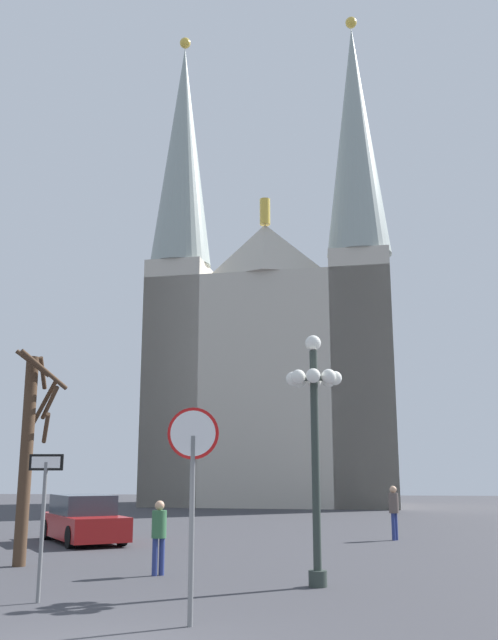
{
  "coord_description": "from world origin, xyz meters",
  "views": [
    {
      "loc": [
        3.15,
        -8.42,
        2.17
      ],
      "look_at": [
        -0.2,
        19.73,
        8.39
      ],
      "focal_mm": 38.93,
      "sensor_mm": 36.0,
      "label": 1
    }
  ],
  "objects_px": {
    "stop_sign": "(193,470)",
    "bare_tree": "(29,448)",
    "street_lamp": "(315,419)",
    "cathedral": "(273,347)",
    "pedestrian_walking": "(159,530)",
    "parked_car_near_red": "(83,520)",
    "pedestrian_standing": "(394,507)",
    "one_way_arrow_sign": "(44,507)"
  },
  "relations": [
    {
      "from": "parked_car_near_red",
      "to": "pedestrian_standing",
      "type": "bearing_deg",
      "value": 10.83
    },
    {
      "from": "street_lamp",
      "to": "pedestrian_walking",
      "type": "height_order",
      "value": "street_lamp"
    },
    {
      "from": "street_lamp",
      "to": "pedestrian_walking",
      "type": "distance_m",
      "value": 4.27
    },
    {
      "from": "stop_sign",
      "to": "street_lamp",
      "type": "bearing_deg",
      "value": 65.02
    },
    {
      "from": "cathedral",
      "to": "pedestrian_standing",
      "type": "relative_size",
      "value": 19.72
    },
    {
      "from": "parked_car_near_red",
      "to": "pedestrian_walking",
      "type": "xyz_separation_m",
      "value": [
        4.11,
        -6.68,
        0.25
      ]
    },
    {
      "from": "parked_car_near_red",
      "to": "bare_tree",
      "type": "bearing_deg",
      "value": -84.35
    },
    {
      "from": "cathedral",
      "to": "stop_sign",
      "type": "distance_m",
      "value": 37.43
    },
    {
      "from": "one_way_arrow_sign",
      "to": "pedestrian_standing",
      "type": "xyz_separation_m",
      "value": [
        6.97,
        11.89,
        -0.52
      ]
    },
    {
      "from": "bare_tree",
      "to": "cathedral",
      "type": "bearing_deg",
      "value": 83.56
    },
    {
      "from": "pedestrian_walking",
      "to": "pedestrian_standing",
      "type": "xyz_separation_m",
      "value": [
        5.72,
        8.56,
        0.11
      ]
    },
    {
      "from": "cathedral",
      "to": "pedestrian_standing",
      "type": "xyz_separation_m",
      "value": [
        5.84,
        -23.03,
        -9.55
      ]
    },
    {
      "from": "bare_tree",
      "to": "parked_car_near_red",
      "type": "height_order",
      "value": "bare_tree"
    },
    {
      "from": "one_way_arrow_sign",
      "to": "street_lamp",
      "type": "relative_size",
      "value": 0.5
    },
    {
      "from": "stop_sign",
      "to": "parked_car_near_red",
      "type": "relative_size",
      "value": 0.67
    },
    {
      "from": "parked_car_near_red",
      "to": "street_lamp",
      "type": "bearing_deg",
      "value": -45.8
    },
    {
      "from": "cathedral",
      "to": "street_lamp",
      "type": "distance_m",
      "value": 33.69
    },
    {
      "from": "pedestrian_standing",
      "to": "one_way_arrow_sign",
      "type": "bearing_deg",
      "value": -120.36
    },
    {
      "from": "cathedral",
      "to": "bare_tree",
      "type": "bearing_deg",
      "value": -96.44
    },
    {
      "from": "cathedral",
      "to": "pedestrian_walking",
      "type": "xyz_separation_m",
      "value": [
        0.12,
        -31.59,
        -9.66
      ]
    },
    {
      "from": "pedestrian_walking",
      "to": "pedestrian_standing",
      "type": "height_order",
      "value": "pedestrian_standing"
    },
    {
      "from": "pedestrian_walking",
      "to": "parked_car_near_red",
      "type": "bearing_deg",
      "value": 121.64
    },
    {
      "from": "one_way_arrow_sign",
      "to": "pedestrian_standing",
      "type": "bearing_deg",
      "value": 59.64
    },
    {
      "from": "stop_sign",
      "to": "bare_tree",
      "type": "xyz_separation_m",
      "value": [
        -5.25,
        5.9,
        0.54
      ]
    },
    {
      "from": "parked_car_near_red",
      "to": "pedestrian_walking",
      "type": "distance_m",
      "value": 7.85
    },
    {
      "from": "stop_sign",
      "to": "pedestrian_walking",
      "type": "bearing_deg",
      "value": 109.24
    },
    {
      "from": "cathedral",
      "to": "pedestrian_walking",
      "type": "distance_m",
      "value": 33.03
    },
    {
      "from": "bare_tree",
      "to": "pedestrian_standing",
      "type": "xyz_separation_m",
      "value": [
        9.28,
        7.5,
        -1.69
      ]
    },
    {
      "from": "street_lamp",
      "to": "parked_car_near_red",
      "type": "relative_size",
      "value": 1.07
    },
    {
      "from": "street_lamp",
      "to": "bare_tree",
      "type": "height_order",
      "value": "bare_tree"
    },
    {
      "from": "pedestrian_walking",
      "to": "street_lamp",
      "type": "bearing_deg",
      "value": -17.56
    },
    {
      "from": "stop_sign",
      "to": "street_lamp",
      "type": "xyz_separation_m",
      "value": [
        1.75,
        3.75,
        1.03
      ]
    },
    {
      "from": "cathedral",
      "to": "stop_sign",
      "type": "bearing_deg",
      "value": -87.16
    },
    {
      "from": "one_way_arrow_sign",
      "to": "cathedral",
      "type": "bearing_deg",
      "value": 88.15
    },
    {
      "from": "cathedral",
      "to": "street_lamp",
      "type": "relative_size",
      "value": 6.86
    },
    {
      "from": "street_lamp",
      "to": "pedestrian_standing",
      "type": "bearing_deg",
      "value": 76.66
    },
    {
      "from": "one_way_arrow_sign",
      "to": "stop_sign",
      "type": "bearing_deg",
      "value": -27.16
    },
    {
      "from": "bare_tree",
      "to": "pedestrian_standing",
      "type": "distance_m",
      "value": 12.05
    },
    {
      "from": "one_way_arrow_sign",
      "to": "pedestrian_standing",
      "type": "relative_size",
      "value": 1.44
    },
    {
      "from": "bare_tree",
      "to": "pedestrian_standing",
      "type": "bearing_deg",
      "value": 38.92
    },
    {
      "from": "pedestrian_walking",
      "to": "pedestrian_standing",
      "type": "relative_size",
      "value": 0.9
    },
    {
      "from": "one_way_arrow_sign",
      "to": "parked_car_near_red",
      "type": "xyz_separation_m",
      "value": [
        -2.87,
        10.01,
        -0.89
      ]
    }
  ]
}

